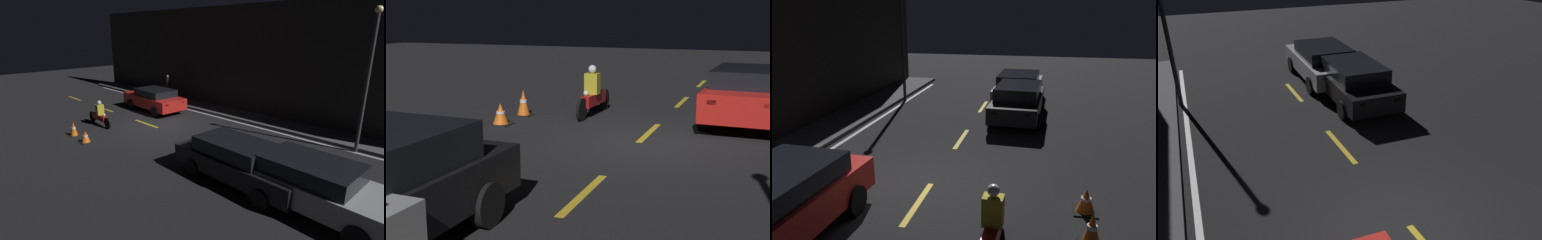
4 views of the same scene
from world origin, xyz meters
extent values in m
plane|color=black|center=(0.00, 0.00, 0.00)|extent=(56.00, 56.00, 0.00)
cube|color=gold|center=(-1.00, 0.00, 0.00)|extent=(2.00, 0.14, 0.01)
cube|color=gold|center=(3.50, 0.00, 0.00)|extent=(2.00, 0.14, 0.01)
cube|color=gold|center=(8.00, 0.00, 0.00)|extent=(2.00, 0.14, 0.01)
cube|color=silver|center=(0.00, 3.77, 0.00)|extent=(25.20, 0.14, 0.01)
cube|color=red|center=(-3.00, 2.08, 0.65)|extent=(4.43, 2.03, 0.67)
cube|color=black|center=(-2.78, 2.07, 1.19)|extent=(2.47, 1.75, 0.42)
cube|color=red|center=(-0.89, 1.39, 0.82)|extent=(0.07, 0.20, 0.10)
cube|color=red|center=(-0.83, 2.57, 0.82)|extent=(0.07, 0.20, 0.10)
cylinder|color=black|center=(-1.70, 1.13, 0.32)|extent=(0.64, 0.21, 0.64)
cylinder|color=black|center=(-1.61, 2.91, 0.32)|extent=(0.64, 0.21, 0.64)
cube|color=black|center=(6.50, -1.67, 0.61)|extent=(4.67, 1.95, 0.62)
cube|color=black|center=(6.27, -1.66, 1.17)|extent=(2.59, 1.69, 0.49)
cube|color=red|center=(4.26, -1.00, 0.77)|extent=(0.07, 0.20, 0.10)
cube|color=red|center=(4.21, -2.15, 0.77)|extent=(0.07, 0.20, 0.10)
cylinder|color=black|center=(7.96, -0.87, 0.30)|extent=(0.61, 0.20, 0.60)
cylinder|color=black|center=(7.89, -2.59, 0.30)|extent=(0.61, 0.20, 0.60)
cylinder|color=black|center=(5.11, -0.75, 0.30)|extent=(0.61, 0.20, 0.60)
cylinder|color=black|center=(5.04, -2.47, 0.30)|extent=(0.61, 0.20, 0.60)
cube|color=#9EA0A5|center=(9.00, -1.50, 0.65)|extent=(4.65, 2.05, 0.65)
cube|color=black|center=(8.77, -1.50, 1.21)|extent=(2.58, 1.79, 0.47)
cube|color=red|center=(6.76, -0.81, 0.81)|extent=(0.07, 0.20, 0.10)
cube|color=red|center=(6.72, -2.04, 0.81)|extent=(0.07, 0.20, 0.10)
cylinder|color=black|center=(10.45, -0.63, 0.32)|extent=(0.65, 0.20, 0.65)
cylinder|color=black|center=(10.39, -2.48, 0.32)|extent=(0.65, 0.20, 0.65)
cylinder|color=black|center=(7.61, -0.53, 0.32)|extent=(0.65, 0.20, 0.65)
cylinder|color=black|center=(7.55, -2.38, 0.32)|extent=(0.65, 0.20, 0.65)
cylinder|color=black|center=(-1.71, -1.92, 0.29)|extent=(0.59, 0.10, 0.59)
cube|color=maroon|center=(-2.57, -1.89, 0.44)|extent=(1.32, 0.29, 0.30)
sphere|color=#F2EABF|center=(-2.01, -1.91, 0.67)|extent=(0.14, 0.14, 0.14)
cube|color=gold|center=(-2.47, -1.89, 0.87)|extent=(0.29, 0.37, 0.55)
sphere|color=silver|center=(-2.47, -1.89, 1.25)|extent=(0.22, 0.22, 0.22)
cone|color=orange|center=(-1.85, -3.63, 0.36)|extent=(0.34, 0.34, 0.67)
cylinder|color=white|center=(-1.85, -3.63, 0.40)|extent=(0.19, 0.19, 0.08)
cube|color=black|center=(-0.60, -3.65, 0.01)|extent=(0.51, 0.51, 0.03)
cone|color=orange|center=(-0.60, -3.65, 0.28)|extent=(0.39, 0.39, 0.51)
cylinder|color=white|center=(-0.60, -3.65, 0.31)|extent=(0.22, 0.22, 0.06)
cylinder|color=#333338|center=(8.39, 3.87, 2.75)|extent=(0.14, 0.14, 5.50)
camera|label=1|loc=(11.85, -9.16, 4.86)|focal=28.00mm
camera|label=2|loc=(10.87, 2.64, 2.78)|focal=50.00mm
camera|label=3|loc=(-8.17, -2.62, 4.18)|focal=35.00mm
camera|label=4|loc=(-4.77, 3.40, 5.00)|focal=35.00mm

